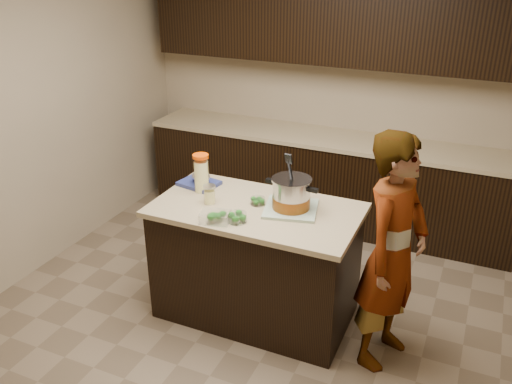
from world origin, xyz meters
TOP-DOWN VIEW (x-y plane):
  - ground_plane at (0.00, 0.00)m, footprint 4.00×4.00m
  - room_shell at (0.00, 0.00)m, footprint 4.04×4.04m
  - back_cabinets at (0.00, 1.74)m, footprint 3.60×0.63m
  - island at (0.00, 0.00)m, footprint 1.46×0.81m
  - dish_towel at (0.24, 0.06)m, footprint 0.43×0.43m
  - stock_pot at (0.24, 0.06)m, footprint 0.39×0.30m
  - lemonade_pitcher at (-0.48, 0.09)m, footprint 0.15×0.15m
  - mason_jar at (-0.33, -0.07)m, footprint 0.12×0.12m
  - broccoli_tub_left at (-0.01, 0.05)m, footprint 0.13×0.13m
  - broccoli_tub_right at (-0.03, -0.24)m, footprint 0.15×0.15m
  - broccoli_tub_rect at (-0.16, -0.31)m, footprint 0.22×0.18m
  - blue_tray at (-0.55, 0.18)m, footprint 0.32×0.27m
  - person at (0.98, -0.07)m, footprint 0.54×0.67m

SIDE VIEW (x-z plane):
  - ground_plane at x=0.00m, z-range 0.00..0.00m
  - island at x=0.00m, z-range 0.00..0.90m
  - person at x=0.98m, z-range 0.00..1.61m
  - dish_towel at x=0.24m, z-range 0.90..0.92m
  - broccoli_tub_left at x=-0.01m, z-range 0.90..0.95m
  - broccoli_tub_right at x=-0.03m, z-range 0.90..0.96m
  - broccoli_tub_rect at x=-0.16m, z-range 0.90..0.97m
  - blue_tray at x=-0.55m, z-range 0.88..0.99m
  - back_cabinets at x=0.00m, z-range -0.22..2.10m
  - mason_jar at x=-0.33m, z-range 0.89..1.04m
  - stock_pot at x=0.24m, z-range 0.82..1.21m
  - lemonade_pitcher at x=-0.48m, z-range 0.89..1.18m
  - room_shell at x=0.00m, z-range 0.35..3.07m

